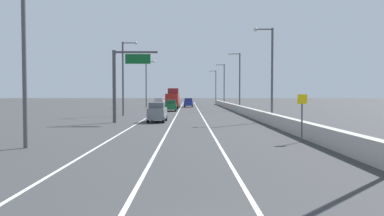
# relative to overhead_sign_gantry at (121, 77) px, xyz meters

# --- Properties ---
(ground_plane) EXTENTS (320.00, 320.00, 0.00)m
(ground_plane) POSITION_rel_overhead_sign_gantry_xyz_m (7.26, 31.59, -4.73)
(ground_plane) COLOR #38383A
(lane_stripe_left) EXTENTS (0.16, 130.00, 0.00)m
(lane_stripe_left) POSITION_rel_overhead_sign_gantry_xyz_m (1.76, 22.59, -4.73)
(lane_stripe_left) COLOR silver
(lane_stripe_left) RESTS_ON ground_plane
(lane_stripe_center) EXTENTS (0.16, 130.00, 0.00)m
(lane_stripe_center) POSITION_rel_overhead_sign_gantry_xyz_m (5.26, 22.59, -4.73)
(lane_stripe_center) COLOR silver
(lane_stripe_center) RESTS_ON ground_plane
(lane_stripe_right) EXTENTS (0.16, 130.00, 0.00)m
(lane_stripe_right) POSITION_rel_overhead_sign_gantry_xyz_m (8.76, 22.59, -4.73)
(lane_stripe_right) COLOR silver
(lane_stripe_right) RESTS_ON ground_plane
(jersey_barrier_right) EXTENTS (0.60, 120.00, 1.10)m
(jersey_barrier_right) POSITION_rel_overhead_sign_gantry_xyz_m (14.96, 7.59, -4.18)
(jersey_barrier_right) COLOR #B2ADA3
(jersey_barrier_right) RESTS_ON ground_plane
(overhead_sign_gantry) EXTENTS (4.68, 0.36, 7.50)m
(overhead_sign_gantry) POSITION_rel_overhead_sign_gantry_xyz_m (0.00, 0.00, 0.00)
(overhead_sign_gantry) COLOR #47474C
(overhead_sign_gantry) RESTS_ON ground_plane
(speed_advisory_sign) EXTENTS (0.60, 0.11, 3.00)m
(speed_advisory_sign) POSITION_rel_overhead_sign_gantry_xyz_m (14.06, -15.57, -2.96)
(speed_advisory_sign) COLOR #4C4C51
(speed_advisory_sign) RESTS_ON ground_plane
(lamp_post_right_second) EXTENTS (2.14, 0.44, 10.10)m
(lamp_post_right_second) POSITION_rel_overhead_sign_gantry_xyz_m (15.65, 1.28, 1.07)
(lamp_post_right_second) COLOR #4C4C51
(lamp_post_right_second) RESTS_ON ground_plane
(lamp_post_right_third) EXTENTS (2.14, 0.44, 10.10)m
(lamp_post_right_third) POSITION_rel_overhead_sign_gantry_xyz_m (15.61, 26.52, 1.07)
(lamp_post_right_third) COLOR #4C4C51
(lamp_post_right_third) RESTS_ON ground_plane
(lamp_post_right_fourth) EXTENTS (2.14, 0.44, 10.10)m
(lamp_post_right_fourth) POSITION_rel_overhead_sign_gantry_xyz_m (15.30, 51.75, 1.07)
(lamp_post_right_fourth) COLOR #4C4C51
(lamp_post_right_fourth) RESTS_ON ground_plane
(lamp_post_right_fifth) EXTENTS (2.14, 0.44, 10.10)m
(lamp_post_right_fifth) POSITION_rel_overhead_sign_gantry_xyz_m (15.11, 76.99, 1.07)
(lamp_post_right_fifth) COLOR #4C4C51
(lamp_post_right_fifth) RESTS_ON ground_plane
(lamp_post_left_near) EXTENTS (2.14, 0.44, 10.10)m
(lamp_post_left_near) POSITION_rel_overhead_sign_gantry_xyz_m (-1.93, -17.95, 1.07)
(lamp_post_left_near) COLOR #4C4C51
(lamp_post_left_near) RESTS_ON ground_plane
(lamp_post_left_mid) EXTENTS (2.14, 0.44, 10.10)m
(lamp_post_left_mid) POSITION_rel_overhead_sign_gantry_xyz_m (-1.73, 12.33, 1.07)
(lamp_post_left_mid) COLOR #4C4C51
(lamp_post_left_mid) RESTS_ON ground_plane
(lamp_post_left_far) EXTENTS (2.14, 0.44, 10.10)m
(lamp_post_left_far) POSITION_rel_overhead_sign_gantry_xyz_m (-1.98, 42.61, 1.07)
(lamp_post_left_far) COLOR #4C4C51
(lamp_post_left_far) RESTS_ON ground_plane
(car_gray_0) EXTENTS (1.89, 4.31, 2.09)m
(car_gray_0) POSITION_rel_overhead_sign_gantry_xyz_m (3.62, 0.97, -3.69)
(car_gray_0) COLOR slate
(car_gray_0) RESTS_ON ground_plane
(car_blue_1) EXTENTS (2.03, 4.06, 1.97)m
(car_blue_1) POSITION_rel_overhead_sign_gantry_xyz_m (6.95, 43.98, -3.75)
(car_blue_1) COLOR #1E389E
(car_blue_1) RESTS_ON ground_plane
(car_white_2) EXTENTS (2.09, 4.84, 2.03)m
(car_white_2) POSITION_rel_overhead_sign_gantry_xyz_m (0.71, 41.06, -3.71)
(car_white_2) COLOR white
(car_white_2) RESTS_ON ground_plane
(car_green_3) EXTENTS (2.00, 4.82, 1.90)m
(car_green_3) POSITION_rel_overhead_sign_gantry_xyz_m (3.94, 25.12, -3.77)
(car_green_3) COLOR #196033
(car_green_3) RESTS_ON ground_plane
(box_truck) EXTENTS (2.57, 8.60, 4.06)m
(box_truck) POSITION_rel_overhead_sign_gantry_xyz_m (3.77, 36.55, -2.88)
(box_truck) COLOR #A51E19
(box_truck) RESTS_ON ground_plane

